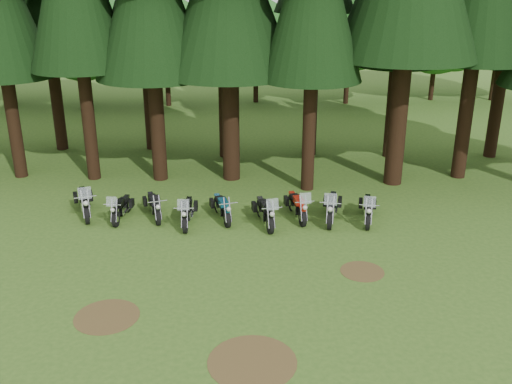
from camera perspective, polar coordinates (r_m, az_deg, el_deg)
ground at (r=17.81m, az=-3.66°, el=-8.77°), size 120.00×120.00×0.00m
decid_1 at (r=44.69m, az=-23.69°, el=15.37°), size 7.91×7.69×9.88m
decid_2 at (r=42.01m, az=-16.81°, el=14.74°), size 6.72×6.53×8.40m
decid_3 at (r=41.22m, az=-8.70°, el=14.64°), size 6.12×5.95×7.65m
decid_4 at (r=42.02m, az=0.35°, el=14.78°), size 5.93×5.76×7.41m
decid_5 at (r=41.89m, az=10.02°, el=17.03°), size 8.45×8.21×10.56m
decid_6 at (r=44.82m, az=18.22°, el=15.24°), size 7.06×6.86×8.82m
decid_7 at (r=46.22m, az=24.07°, el=15.93°), size 8.44×8.20×10.55m
dirt_patch_0 at (r=16.56m, az=-14.69°, el=-11.95°), size 1.80×1.80×0.01m
dirt_patch_1 at (r=18.55m, az=10.58°, el=-7.81°), size 1.40×1.40×0.01m
dirt_patch_2 at (r=14.43m, az=-0.38°, el=-16.61°), size 2.20×2.20×0.01m
motorcycle_0 at (r=23.10m, az=-16.78°, el=-1.05°), size 1.14×2.45×1.58m
motorcycle_1 at (r=22.41m, az=-13.33°, el=-1.64°), size 0.47×2.07×1.30m
motorcycle_2 at (r=22.32m, az=-10.16°, el=-1.43°), size 0.82×2.10×0.88m
motorcycle_3 at (r=21.50m, az=-6.89°, el=-2.05°), size 0.42×2.26×1.43m
motorcycle_4 at (r=21.83m, az=-3.42°, el=-1.65°), size 0.76×2.11×0.88m
motorcycle_5 at (r=21.30m, az=0.91°, el=-2.09°), size 0.77×2.33×1.47m
motorcycle_6 at (r=21.95m, az=4.14°, el=-1.46°), size 0.71×2.29×1.44m
motorcycle_7 at (r=21.87m, az=7.57°, el=-1.60°), size 0.76×2.42×1.52m
motorcycle_8 at (r=22.02m, az=11.11°, el=-1.75°), size 0.66×2.27×1.42m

